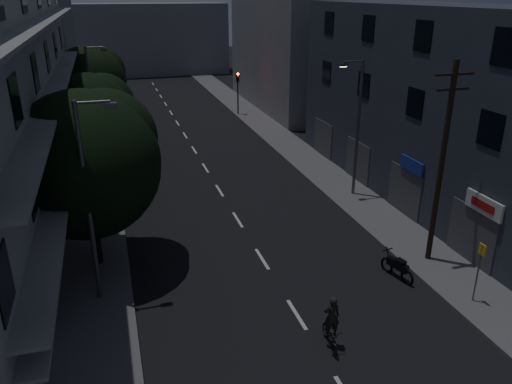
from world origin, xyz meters
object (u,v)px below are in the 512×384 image
motorcycle (397,267)px  utility_pole (442,161)px  cyclist (331,330)px  bus_stop_sign (480,262)px

motorcycle → utility_pole: bearing=8.0°
cyclist → utility_pole: bearing=37.9°
cyclist → motorcycle: bearing=41.9°
utility_pole → motorcycle: 4.96m
motorcycle → cyclist: cyclist is taller
motorcycle → cyclist: (-4.69, -3.33, 0.19)m
motorcycle → cyclist: bearing=-158.0°
bus_stop_sign → cyclist: (-6.55, -0.70, -1.21)m
bus_stop_sign → cyclist: bearing=-173.9°
utility_pole → cyclist: 9.06m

